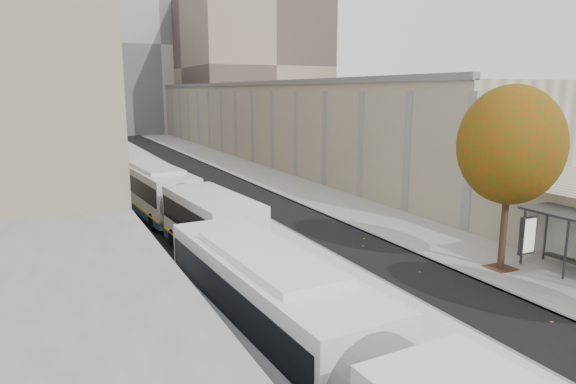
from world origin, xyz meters
TOP-DOWN VIEW (x-y plane):
  - bus_platform at (-3.88, 35.00)m, footprint 4.25×150.00m
  - sidewalk at (4.12, 35.00)m, footprint 4.75×150.00m
  - building_tan at (15.50, 64.00)m, footprint 18.00×92.00m
  - building_far_block at (6.00, 96.00)m, footprint 30.00×18.00m
  - tree_c at (3.60, 13.00)m, footprint 4.20×4.20m
  - bus_near at (-7.87, 7.00)m, footprint 3.33×17.31m
  - bus_far at (-7.14, 25.16)m, footprint 3.64×17.23m
  - distant_car at (-7.01, 57.24)m, footprint 2.08×3.84m

SIDE VIEW (x-z plane):
  - sidewalk at x=4.12m, z-range 0.00..0.08m
  - bus_platform at x=-3.88m, z-range 0.00..0.15m
  - distant_car at x=-7.01m, z-range 0.00..1.24m
  - bus_far at x=-7.14m, z-range 0.13..2.98m
  - bus_near at x=-7.87m, z-range 0.13..3.00m
  - building_tan at x=15.50m, z-range 0.00..8.00m
  - tree_c at x=3.60m, z-range 1.61..8.89m
  - building_far_block at x=6.00m, z-range 0.00..30.00m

